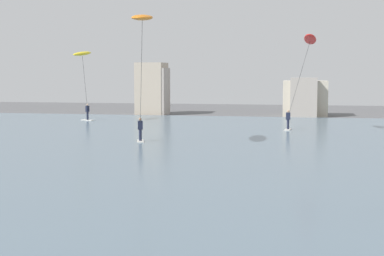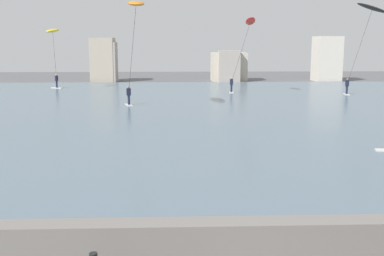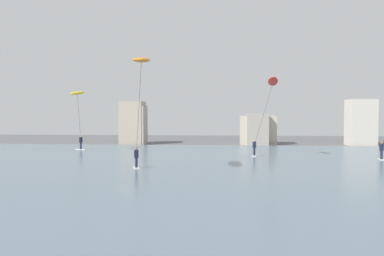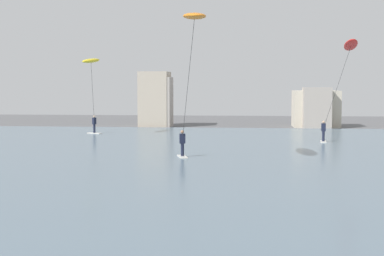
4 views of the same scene
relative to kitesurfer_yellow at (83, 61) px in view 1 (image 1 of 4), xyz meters
name	(u,v)px [view 1 (image 1 of 4)]	position (x,y,z in m)	size (l,w,h in m)	color
water_bay	(211,149)	(14.79, -16.52, -5.84)	(84.00, 52.00, 0.10)	slate
far_shore_buildings	(276,92)	(17.80, 11.81, -3.28)	(33.93, 5.37, 6.13)	#B7A893
kitesurfer_yellow	(83,61)	(0.00, 0.00, 0.00)	(1.75, 3.78, 6.83)	silver
kitesurfer_orange	(142,26)	(10.39, -16.44, 1.90)	(2.28, 5.55, 8.56)	silver
kitesurfer_red	(308,49)	(20.81, -5.38, 0.79)	(2.49, 3.72, 7.81)	silver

